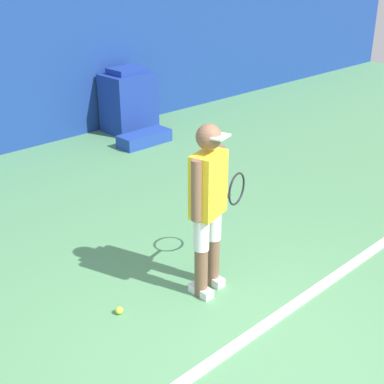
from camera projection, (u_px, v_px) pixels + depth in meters
ground_plane at (258, 368)px, 4.03m from camera, size 24.00×24.00×0.00m
court_baseline at (230, 349)px, 4.22m from camera, size 21.60×0.10×0.01m
tennis_player at (209, 203)px, 4.64m from camera, size 0.94×0.37×1.60m
tennis_ball at (119, 310)px, 4.63m from camera, size 0.07×0.07×0.07m
covered_chair at (129, 101)px, 9.24m from camera, size 0.83×0.64×1.10m
equipment_bag at (145, 138)px, 8.71m from camera, size 0.90×0.36×0.20m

